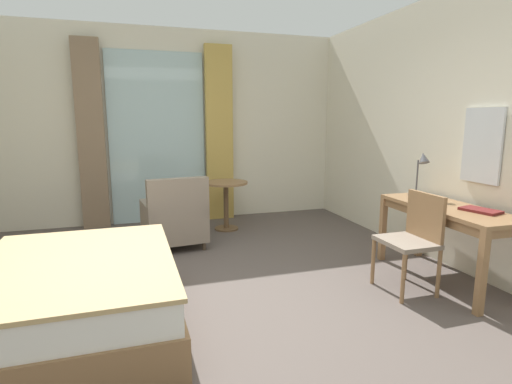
% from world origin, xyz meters
% --- Properties ---
extents(ground, '(5.82, 6.97, 0.10)m').
position_xyz_m(ground, '(0.00, 0.00, -0.05)').
color(ground, '#564C47').
extents(wall_back, '(5.42, 0.12, 2.86)m').
position_xyz_m(wall_back, '(0.00, 3.23, 1.43)').
color(wall_back, silver).
rests_on(wall_back, ground).
extents(wall_right, '(0.12, 6.57, 2.86)m').
position_xyz_m(wall_right, '(2.65, 0.00, 1.43)').
color(wall_right, silver).
rests_on(wall_right, ground).
extents(balcony_glass_door, '(1.39, 0.02, 2.51)m').
position_xyz_m(balcony_glass_door, '(-0.20, 3.15, 1.26)').
color(balcony_glass_door, silver).
rests_on(balcony_glass_door, ground).
extents(curtain_panel_left, '(0.36, 0.10, 2.63)m').
position_xyz_m(curtain_panel_left, '(-1.11, 3.05, 1.32)').
color(curtain_panel_left, '#897056').
rests_on(curtain_panel_left, ground).
extents(curtain_panel_right, '(0.41, 0.10, 2.63)m').
position_xyz_m(curtain_panel_right, '(0.71, 3.05, 1.32)').
color(curtain_panel_right, tan).
rests_on(curtain_panel_right, ground).
extents(bed, '(2.10, 1.78, 1.05)m').
position_xyz_m(bed, '(-1.42, -0.03, 0.29)').
color(bed, olive).
rests_on(bed, ground).
extents(writing_desk, '(0.58, 1.42, 0.74)m').
position_xyz_m(writing_desk, '(2.24, -0.05, 0.65)').
color(writing_desk, olive).
rests_on(writing_desk, ground).
extents(desk_chair, '(0.41, 0.48, 0.90)m').
position_xyz_m(desk_chair, '(1.79, -0.14, 0.52)').
color(desk_chair, gray).
rests_on(desk_chair, ground).
extents(desk_lamp, '(0.16, 0.25, 0.49)m').
position_xyz_m(desk_lamp, '(2.28, 0.41, 1.04)').
color(desk_lamp, '#4C4C51').
rests_on(desk_lamp, writing_desk).
extents(closed_book, '(0.26, 0.35, 0.02)m').
position_xyz_m(closed_book, '(2.33, -0.32, 0.75)').
color(closed_book, maroon).
rests_on(closed_book, writing_desk).
extents(armchair_by_window, '(0.77, 0.76, 0.89)m').
position_xyz_m(armchair_by_window, '(-0.13, 1.75, 0.35)').
color(armchair_by_window, gray).
rests_on(armchair_by_window, ground).
extents(round_cafe_table, '(0.61, 0.61, 0.69)m').
position_xyz_m(round_cafe_table, '(0.65, 2.37, 0.50)').
color(round_cafe_table, olive).
rests_on(round_cafe_table, ground).
extents(wall_mirror, '(0.02, 0.43, 0.71)m').
position_xyz_m(wall_mirror, '(2.57, -0.05, 1.30)').
color(wall_mirror, silver).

